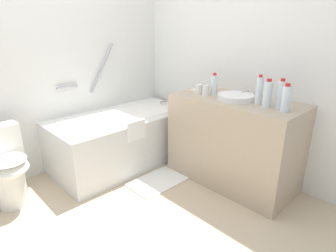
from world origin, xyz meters
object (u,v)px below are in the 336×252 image
at_px(water_bottle_0, 281,94).
at_px(sink_basin, 236,97).
at_px(drinking_glass_0, 199,89).
at_px(bathtub, 124,137).
at_px(drinking_glass_1, 205,90).
at_px(water_bottle_1, 259,91).
at_px(bath_mat, 159,181).
at_px(water_bottle_2, 214,85).
at_px(sink_faucet, 247,94).
at_px(water_bottle_4, 286,99).
at_px(soap_dish, 196,90).
at_px(toilet, 5,166).
at_px(water_bottle_3, 268,94).

bearing_deg(water_bottle_0, sink_basin, 92.69).
bearing_deg(drinking_glass_0, bathtub, 121.85).
relative_size(drinking_glass_0, drinking_glass_1, 0.99).
relative_size(water_bottle_1, bath_mat, 0.42).
relative_size(water_bottle_1, water_bottle_2, 1.20).
bearing_deg(bath_mat, sink_faucet, -34.52).
height_order(water_bottle_4, bath_mat, water_bottle_4).
bearing_deg(water_bottle_2, soap_dish, 89.30).
xyz_separation_m(toilet, sink_faucet, (1.91, -1.15, 0.52)).
bearing_deg(drinking_glass_0, sink_faucet, -57.36).
xyz_separation_m(sink_basin, drinking_glass_0, (-0.06, 0.39, 0.02)).
bearing_deg(bathtub, water_bottle_4, -73.93).
height_order(bathtub, bath_mat, bathtub).
xyz_separation_m(water_bottle_4, drinking_glass_0, (-0.01, 0.87, -0.06)).
distance_m(sink_faucet, bath_mat, 1.24).
height_order(water_bottle_0, drinking_glass_1, water_bottle_0).
distance_m(sink_basin, water_bottle_2, 0.28).
xyz_separation_m(water_bottle_0, soap_dish, (0.00, 0.91, -0.11)).
relative_size(sink_faucet, drinking_glass_0, 1.58).
bearing_deg(toilet, water_bottle_0, 44.75).
distance_m(sink_faucet, soap_dish, 0.53).
distance_m(water_bottle_1, drinking_glass_1, 0.54).
height_order(drinking_glass_0, drinking_glass_1, same).
xyz_separation_m(soap_dish, bath_mat, (-0.54, -0.01, -0.86)).
relative_size(bathtub, drinking_glass_0, 16.49).
relative_size(water_bottle_0, water_bottle_2, 1.15).
relative_size(toilet, water_bottle_2, 3.27).
height_order(bathtub, water_bottle_2, bathtub).
bearing_deg(soap_dish, water_bottle_1, -91.63).
height_order(sink_basin, drinking_glass_0, drinking_glass_0).
bearing_deg(water_bottle_4, sink_faucet, 63.41).
xyz_separation_m(bathtub, drinking_glass_1, (0.44, -0.80, 0.60)).
relative_size(water_bottle_0, soap_dish, 2.75).
relative_size(toilet, soap_dish, 7.81).
distance_m(water_bottle_3, soap_dish, 0.82).
bearing_deg(sink_basin, soap_dish, 87.47).
height_order(bathtub, toilet, bathtub).
height_order(water_bottle_2, drinking_glass_0, water_bottle_2).
relative_size(water_bottle_3, water_bottle_4, 1.06).
bearing_deg(drinking_glass_0, bath_mat, 167.84).
relative_size(toilet, water_bottle_0, 2.84).
height_order(sink_faucet, water_bottle_1, water_bottle_1).
distance_m(toilet, water_bottle_3, 2.31).
bearing_deg(bathtub, drinking_glass_0, -58.15).
distance_m(water_bottle_0, bath_mat, 1.43).
bearing_deg(water_bottle_3, soap_dish, 86.88).
xyz_separation_m(sink_faucet, water_bottle_0, (-0.18, -0.41, 0.09)).
relative_size(sink_basin, drinking_glass_1, 3.49).
distance_m(toilet, drinking_glass_1, 1.93).
bearing_deg(sink_basin, drinking_glass_0, 98.23).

